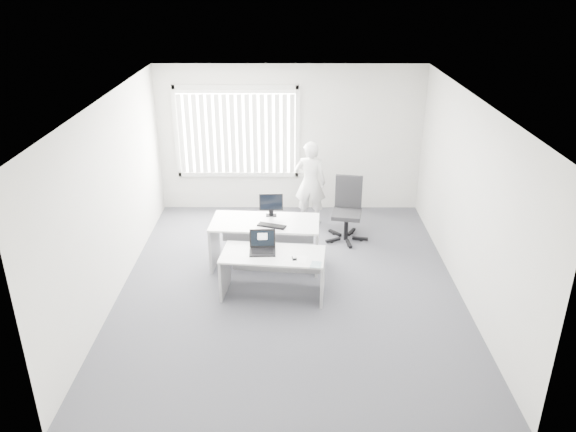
{
  "coord_description": "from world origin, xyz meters",
  "views": [
    {
      "loc": [
        0.01,
        -7.29,
        4.38
      ],
      "look_at": [
        -0.03,
        0.15,
        1.07
      ],
      "focal_mm": 35.0,
      "sensor_mm": 36.0,
      "label": 1
    }
  ],
  "objects_px": {
    "desk_near": "(273,265)",
    "office_chair": "(347,220)",
    "laptop": "(262,244)",
    "desk_far": "(265,234)",
    "person": "(310,183)",
    "monitor": "(271,205)"
  },
  "relations": [
    {
      "from": "office_chair",
      "to": "laptop",
      "type": "relative_size",
      "value": 3.0
    },
    {
      "from": "office_chair",
      "to": "laptop",
      "type": "height_order",
      "value": "office_chair"
    },
    {
      "from": "person",
      "to": "laptop",
      "type": "distance_m",
      "value": 2.64
    },
    {
      "from": "laptop",
      "to": "monitor",
      "type": "xyz_separation_m",
      "value": [
        0.09,
        1.09,
        0.14
      ]
    },
    {
      "from": "person",
      "to": "laptop",
      "type": "height_order",
      "value": "person"
    },
    {
      "from": "desk_near",
      "to": "office_chair",
      "type": "xyz_separation_m",
      "value": [
        1.23,
        1.86,
        -0.13
      ]
    },
    {
      "from": "desk_near",
      "to": "office_chair",
      "type": "relative_size",
      "value": 1.37
    },
    {
      "from": "person",
      "to": "monitor",
      "type": "distance_m",
      "value": 1.59
    },
    {
      "from": "desk_far",
      "to": "office_chair",
      "type": "distance_m",
      "value": 1.7
    },
    {
      "from": "desk_far",
      "to": "laptop",
      "type": "distance_m",
      "value": 0.9
    },
    {
      "from": "laptop",
      "to": "desk_far",
      "type": "bearing_deg",
      "value": 88.04
    },
    {
      "from": "office_chair",
      "to": "laptop",
      "type": "distance_m",
      "value": 2.34
    },
    {
      "from": "desk_near",
      "to": "person",
      "type": "bearing_deg",
      "value": 82.46
    },
    {
      "from": "office_chair",
      "to": "laptop",
      "type": "bearing_deg",
      "value": -116.3
    },
    {
      "from": "desk_far",
      "to": "monitor",
      "type": "height_order",
      "value": "monitor"
    },
    {
      "from": "desk_near",
      "to": "monitor",
      "type": "distance_m",
      "value": 1.21
    },
    {
      "from": "desk_near",
      "to": "monitor",
      "type": "relative_size",
      "value": 4.09
    },
    {
      "from": "office_chair",
      "to": "person",
      "type": "height_order",
      "value": "person"
    },
    {
      "from": "office_chair",
      "to": "person",
      "type": "xyz_separation_m",
      "value": [
        -0.62,
        0.69,
        0.44
      ]
    },
    {
      "from": "desk_far",
      "to": "person",
      "type": "xyz_separation_m",
      "value": [
        0.76,
        1.67,
        0.23
      ]
    },
    {
      "from": "desk_near",
      "to": "laptop",
      "type": "height_order",
      "value": "laptop"
    },
    {
      "from": "monitor",
      "to": "person",
      "type": "bearing_deg",
      "value": 63.72
    }
  ]
}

